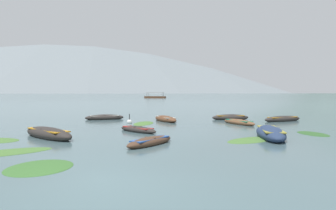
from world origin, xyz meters
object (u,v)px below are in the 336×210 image
rowboat_2 (165,119)px  rowboat_6 (138,129)px  rowboat_7 (239,122)px  mooring_buoy (129,122)px  ferry_0 (155,97)px  rowboat_0 (270,133)px  rowboat_4 (283,119)px  rowboat_1 (48,134)px  rowboat_5 (105,117)px  rowboat_3 (230,117)px  rowboat_9 (150,142)px

rowboat_2 → rowboat_6: bearing=-101.8°
rowboat_7 → mooring_buoy: bearing=176.7°
ferry_0 → rowboat_0: bearing=-83.7°
rowboat_0 → rowboat_4: rowboat_0 is taller
rowboat_1 → rowboat_2: (5.78, 9.38, -0.04)m
rowboat_7 → ferry_0: bearing=96.6°
ferry_0 → mooring_buoy: bearing=-87.6°
rowboat_5 → ferry_0: (-2.07, 106.55, 0.28)m
rowboat_1 → rowboat_4: rowboat_1 is taller
rowboat_4 → rowboat_7: size_ratio=1.07×
rowboat_0 → mooring_buoy: size_ratio=5.67×
rowboat_7 → mooring_buoy: size_ratio=4.29×
rowboat_0 → mooring_buoy: bearing=138.9°
rowboat_1 → mooring_buoy: bearing=67.6°
rowboat_2 → rowboat_7: 5.92m
rowboat_5 → mooring_buoy: bearing=-51.6°
ferry_0 → rowboat_6: bearing=-87.1°
rowboat_2 → rowboat_1: bearing=-121.6°
rowboat_4 → rowboat_7: (-4.05, -2.50, -0.03)m
rowboat_3 → rowboat_7: 3.91m
rowboat_5 → mooring_buoy: size_ratio=4.18×
rowboat_9 → mooring_buoy: size_ratio=3.75×
rowboat_2 → rowboat_3: 5.77m
rowboat_4 → rowboat_7: 4.76m
rowboat_0 → rowboat_1: rowboat_0 is taller
rowboat_0 → ferry_0: (-13.03, 117.15, 0.22)m
rowboat_1 → rowboat_2: size_ratio=1.04×
rowboat_5 → ferry_0: ferry_0 is taller
rowboat_6 → rowboat_7: size_ratio=0.80×
ferry_0 → mooring_buoy: size_ratio=11.12×
rowboat_2 → rowboat_9: (-0.36, -11.46, -0.04)m
rowboat_1 → rowboat_9: size_ratio=1.29×
rowboat_7 → rowboat_9: (-5.81, -9.17, -0.00)m
rowboat_6 → rowboat_9: 4.70m
rowboat_6 → rowboat_7: bearing=33.7°
rowboat_3 → rowboat_5: bearing=-179.3°
rowboat_0 → ferry_0: ferry_0 is taller
rowboat_6 → mooring_buoy: (-1.22, 5.06, -0.04)m
rowboat_0 → rowboat_4: 10.07m
rowboat_2 → rowboat_6: 7.04m
rowboat_5 → mooring_buoy: (2.63, -3.32, -0.08)m
rowboat_2 → rowboat_4: 9.51m
rowboat_1 → rowboat_2: 11.02m
mooring_buoy → ferry_0: bearing=92.4°
rowboat_1 → ferry_0: (-1.58, 117.42, 0.24)m
rowboat_0 → rowboat_5: 15.25m
rowboat_3 → rowboat_6: bearing=-129.4°
rowboat_4 → rowboat_6: bearing=-147.1°
rowboat_0 → rowboat_4: size_ratio=1.24×
rowboat_3 → rowboat_4: rowboat_3 is taller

